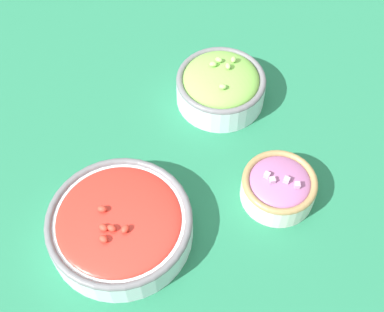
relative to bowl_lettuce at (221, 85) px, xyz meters
name	(u,v)px	position (x,y,z in m)	size (l,w,h in m)	color
ground_plane	(192,166)	(-0.15, 0.05, -0.04)	(3.00, 3.00, 0.00)	#23704C
bowl_lettuce	(221,85)	(0.00, 0.00, 0.00)	(0.16, 0.16, 0.09)	silver
bowl_cherry_tomatoes	(120,224)	(-0.29, 0.15, -0.01)	(0.23, 0.23, 0.07)	silver
bowl_red_onion	(279,186)	(-0.21, -0.10, -0.01)	(0.12, 0.12, 0.06)	silver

